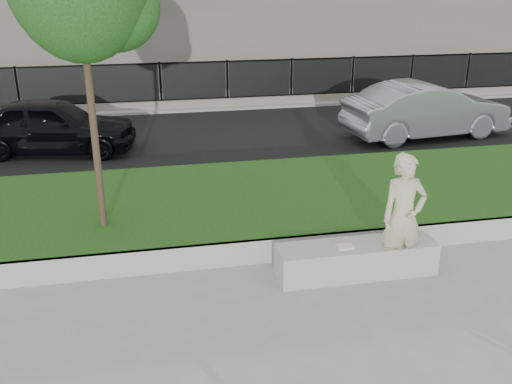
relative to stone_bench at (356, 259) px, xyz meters
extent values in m
plane|color=gray|center=(-1.73, -0.40, -0.25)|extent=(90.00, 90.00, 0.00)
cube|color=black|center=(-1.73, 2.60, -0.05)|extent=(34.00, 4.00, 0.40)
cube|color=#A9A69E|center=(-1.73, 0.64, -0.05)|extent=(34.00, 0.08, 0.40)
cube|color=black|center=(-1.73, 8.10, -0.23)|extent=(34.00, 7.00, 0.04)
cube|color=gray|center=(-1.73, 12.60, -0.19)|extent=(34.00, 3.00, 0.12)
cube|color=slate|center=(-1.73, 11.60, -0.01)|extent=(32.00, 0.30, 0.24)
cube|color=black|center=(-1.73, 11.60, 0.62)|extent=(32.00, 0.04, 1.50)
cube|color=black|center=(-1.73, 11.60, 1.32)|extent=(32.00, 0.05, 0.05)
cube|color=black|center=(-1.73, 11.60, 0.12)|extent=(32.00, 0.05, 0.05)
cube|color=#A9A69E|center=(0.00, 0.00, 0.00)|extent=(2.42, 0.61, 0.50)
imported|color=beige|center=(0.62, -0.15, 0.71)|extent=(0.72, 0.49, 1.91)
cube|color=silver|center=(-0.22, -0.06, 0.26)|extent=(0.26, 0.19, 0.03)
cylinder|color=#38281C|center=(-3.77, 1.73, 2.53)|extent=(0.11, 0.11, 4.75)
sphere|color=#184416|center=(-3.29, 1.92, 3.57)|extent=(1.33, 1.33, 1.33)
imported|color=black|center=(-5.22, 7.37, 0.49)|extent=(4.29, 2.27, 1.39)
imported|color=gray|center=(4.62, 6.86, 0.54)|extent=(4.70, 2.12, 1.50)
camera|label=1|loc=(-3.04, -7.21, 4.05)|focal=40.00mm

